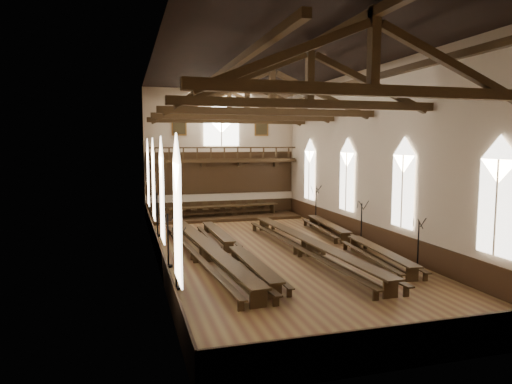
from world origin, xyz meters
TOP-DOWN VIEW (x-y plane):
  - ground at (0.00, 0.00)m, footprint 26.00×26.00m
  - room_walls at (0.00, 0.00)m, footprint 26.00×26.00m
  - wainscot_band at (0.00, 0.00)m, footprint 12.00×26.00m
  - side_windows at (-0.00, -0.00)m, footprint 11.85×19.80m
  - end_window at (0.00, 12.90)m, footprint 2.80×0.12m
  - minstrels_gallery at (0.00, 12.66)m, footprint 11.80×1.24m
  - portraits at (0.00, 12.90)m, footprint 7.75×0.09m
  - roof_trusses at (0.00, -0.00)m, footprint 11.70×25.70m
  - refectory_row_a at (-3.60, -0.72)m, footprint 2.21×14.94m
  - refectory_row_b at (-2.22, -0.38)m, footprint 1.48×13.74m
  - refectory_row_c at (1.73, -1.06)m, footprint 1.95×14.96m
  - refectory_row_d at (4.71, 0.08)m, footprint 2.01×14.06m
  - dais at (-0.11, 11.40)m, footprint 11.40×3.20m
  - high_table at (-0.11, 11.40)m, footprint 8.67×1.76m
  - high_chairs at (-0.11, 12.24)m, footprint 6.78×0.49m
  - candelabrum_left_near at (-5.55, -4.86)m, footprint 0.74×0.74m
  - candelabrum_left_mid at (-5.55, -1.46)m, footprint 0.77×0.82m
  - candelabrum_left_far at (-5.55, 5.89)m, footprint 0.86×0.86m
  - candelabrum_right_near at (5.55, -4.87)m, footprint 0.67×0.72m
  - candelabrum_right_mid at (5.55, 0.42)m, footprint 0.69×0.77m
  - candelabrum_right_far at (5.55, 6.92)m, footprint 0.86×0.79m

SIDE VIEW (x-z plane):
  - ground at x=0.00m, z-range 0.00..0.00m
  - dais at x=-0.11m, z-range 0.00..0.21m
  - refectory_row_b at x=-2.22m, z-range 0.16..0.83m
  - refectory_row_d at x=4.71m, z-range 0.16..0.86m
  - refectory_row_a at x=-3.60m, z-range 0.18..0.98m
  - refectory_row_c at x=1.73m, z-range 0.18..0.99m
  - wainscot_band at x=0.00m, z-range 0.00..1.20m
  - candelabrum_right_near at x=5.55m, z-range -0.46..1.90m
  - candelabrum_left_near at x=-5.55m, z-range -0.49..2.01m
  - candelabrum_right_mid at x=5.55m, z-range -0.50..2.03m
  - high_chairs at x=-0.11m, z-range 0.26..1.33m
  - candelabrum_left_mid at x=-5.55m, z-range -0.53..2.17m
  - candelabrum_right_far at x=5.55m, z-range -0.55..2.26m
  - candelabrum_left_far at x=-5.55m, z-range -0.57..2.33m
  - high_table at x=-0.11m, z-range 0.49..1.30m
  - side_windows at x=0.00m, z-range 1.49..5.99m
  - minstrels_gallery at x=0.00m, z-range 2.06..5.76m
  - room_walls at x=0.00m, z-range -6.54..19.46m
  - portraits at x=0.00m, z-range 6.38..7.82m
  - end_window at x=0.00m, z-range 5.32..9.12m
  - roof_trusses at x=0.00m, z-range 6.82..9.62m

